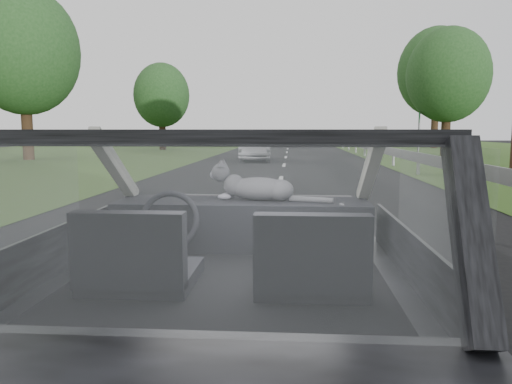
# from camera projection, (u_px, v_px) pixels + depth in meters

# --- Properties ---
(subject_car) EXTENTS (1.80, 4.00, 1.45)m
(subject_car) POSITION_uv_depth(u_px,v_px,m) (231.00, 270.00, 2.57)
(subject_car) COLOR black
(subject_car) RESTS_ON ground
(dashboard) EXTENTS (1.58, 0.45, 0.30)m
(dashboard) POSITION_uv_depth(u_px,v_px,m) (243.00, 224.00, 3.18)
(dashboard) COLOR black
(dashboard) RESTS_ON subject_car
(driver_seat) EXTENTS (0.50, 0.72, 0.42)m
(driver_seat) POSITION_uv_depth(u_px,v_px,m) (137.00, 253.00, 2.30)
(driver_seat) COLOR black
(driver_seat) RESTS_ON subject_car
(passenger_seat) EXTENTS (0.50, 0.72, 0.42)m
(passenger_seat) POSITION_uv_depth(u_px,v_px,m) (311.00, 256.00, 2.24)
(passenger_seat) COLOR black
(passenger_seat) RESTS_ON subject_car
(steering_wheel) EXTENTS (0.36, 0.36, 0.04)m
(steering_wheel) POSITION_uv_depth(u_px,v_px,m) (169.00, 220.00, 2.90)
(steering_wheel) COLOR black
(steering_wheel) RESTS_ON dashboard
(cat) EXTENTS (0.59, 0.27, 0.25)m
(cat) POSITION_uv_depth(u_px,v_px,m) (259.00, 187.00, 3.16)
(cat) COLOR gray
(cat) RESTS_ON dashboard
(guardrail) EXTENTS (0.05, 90.00, 0.32)m
(guardrail) POSITION_uv_depth(u_px,v_px,m) (455.00, 166.00, 12.19)
(guardrail) COLOR #A6A6A6
(guardrail) RESTS_ON ground
(other_car) EXTENTS (1.74, 4.05, 1.31)m
(other_car) POSITION_uv_depth(u_px,v_px,m) (256.00, 147.00, 23.45)
(other_car) COLOR #A1A3A8
(other_car) RESTS_ON ground
(highway_sign) EXTENTS (0.34, 0.95, 2.41)m
(highway_sign) POSITION_uv_depth(u_px,v_px,m) (419.00, 134.00, 27.92)
(highway_sign) COLOR #0F401B
(highway_sign) RESTS_ON ground
(tree_2) EXTENTS (4.95, 4.95, 6.86)m
(tree_2) POSITION_uv_depth(u_px,v_px,m) (447.00, 94.00, 27.52)
(tree_2) COLOR #1C3F19
(tree_2) RESTS_ON ground
(tree_3) EXTENTS (7.75, 7.75, 9.23)m
(tree_3) POSITION_uv_depth(u_px,v_px,m) (436.00, 90.00, 39.39)
(tree_3) COLOR #1C3F19
(tree_3) RESTS_ON ground
(tree_5) EXTENTS (6.73, 6.73, 7.95)m
(tree_5) POSITION_uv_depth(u_px,v_px,m) (24.00, 77.00, 23.72)
(tree_5) COLOR #1C3F19
(tree_5) RESTS_ON ground
(tree_6) EXTENTS (5.33, 5.33, 6.08)m
(tree_6) POSITION_uv_depth(u_px,v_px,m) (162.00, 108.00, 36.11)
(tree_6) COLOR #1C3F19
(tree_6) RESTS_ON ground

